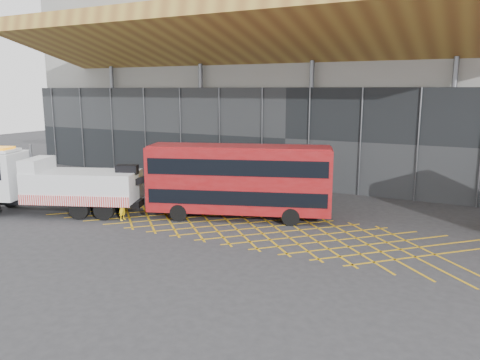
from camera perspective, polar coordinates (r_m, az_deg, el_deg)
The scene contains 6 objects.
ground_plane at distance 29.39m, azimuth -6.57°, elevation -4.58°, with size 120.00×120.00×0.00m, color #2B2B2E.
road_markings at distance 27.09m, azimuth 1.93°, elevation -5.85°, with size 26.36×7.16×0.01m.
construction_building at distance 44.12m, azimuth 9.09°, elevation 12.32°, with size 55.00×23.97×18.00m.
recovery_truck at distance 32.16m, azimuth -21.99°, elevation -0.32°, with size 12.08×6.52×4.31m.
bus_towed at distance 28.49m, azimuth -0.15°, elevation 0.19°, with size 11.31×6.09×4.53m.
worker at distance 29.35m, azimuth -14.15°, elevation -3.22°, with size 0.60×0.39×1.64m, color yellow.
Camera 1 is at (15.91, -23.43, 7.85)m, focal length 35.00 mm.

